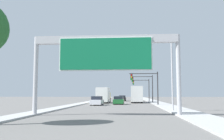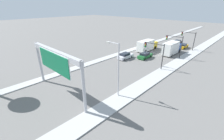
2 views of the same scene
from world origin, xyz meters
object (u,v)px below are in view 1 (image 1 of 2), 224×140
Objects in this scene: car_far_left at (119,100)px; truck_box_primary at (137,94)px; traffic_light_near_intersection at (148,82)px; car_mid_left at (136,99)px; sign_gantry at (105,52)px; street_lamp_right at (169,67)px; car_far_center at (122,98)px; traffic_light_far_intersection at (143,86)px; traffic_light_mid_block at (145,84)px; car_near_right at (97,101)px; truck_box_secondary at (104,95)px.

car_far_left is 8.90m from truck_box_primary.
car_mid_left is at bearing 94.38° from traffic_light_near_intersection.
truck_box_primary is 1.45× the size of traffic_light_near_intersection.
sign_gantry is 8.92m from street_lamp_right.
car_far_left is 0.55× the size of street_lamp_right.
traffic_light_near_intersection is at bearing -78.48° from car_far_center.
street_lamp_right is (1.22, -34.14, 1.13)m from traffic_light_far_intersection.
sign_gantry is 30.64m from traffic_light_mid_block.
traffic_light_mid_block is (8.75, 9.74, 3.23)m from car_near_right.
car_far_center is at bearing 135.94° from traffic_light_far_intersection.
car_near_right is at bearing -120.27° from truck_box_primary.
sign_gantry is at bearing -97.55° from traffic_light_far_intersection.
truck_box_secondary is at bearing 96.50° from sign_gantry.
car_far_left is 0.56× the size of truck_box_primary.
traffic_light_far_intersection is at bearing 46.95° from truck_box_secondary.
car_far_center is 0.83× the size of traffic_light_far_intersection.
car_far_center reaches higher than car_mid_left.
street_lamp_right is (1.30, -24.14, 0.97)m from traffic_light_mid_block.
car_far_left is 0.54× the size of truck_box_secondary.
truck_box_secondary is at bearing -166.32° from truck_box_primary.
traffic_light_mid_block is at bearing -70.90° from car_far_center.
car_far_left is 0.81× the size of traffic_light_near_intersection.
car_far_left is 0.82× the size of traffic_light_far_intersection.
traffic_light_mid_block is (8.75, -0.56, 2.31)m from truck_box_secondary.
truck_box_secondary is at bearing 129.25° from traffic_light_near_intersection.
sign_gantry reaches higher than traffic_light_near_intersection.
street_lamp_right is (1.42, -14.14, 1.06)m from traffic_light_near_intersection.
truck_box_secondary is 1.51× the size of traffic_light_far_intersection.
truck_box_primary is (3.50, 8.11, 1.08)m from car_far_left.
car_near_right is 5.23m from car_far_left.
truck_box_secondary is 1.01× the size of street_lamp_right.
traffic_light_far_intersection is at bearing -44.06° from car_far_center.
car_mid_left is at bearing 94.92° from street_lamp_right.
truck_box_primary is at bearing 13.68° from truck_box_secondary.
truck_box_primary is at bearing -103.23° from traffic_light_far_intersection.
truck_box_secondary is at bearing 118.65° from car_far_left.
car_near_right is at bearing 178.24° from traffic_light_near_intersection.
traffic_light_near_intersection is (5.12, -4.15, 3.16)m from car_far_left.
car_near_right is 1.03× the size of car_far_left.
car_far_center is 13.40m from truck_box_primary.
car_far_left is 7.36m from truck_box_secondary.
traffic_light_mid_block is (1.75, -11.22, 3.26)m from car_mid_left.
car_far_center is 0.80× the size of traffic_light_mid_block.
truck_box_secondary is (-3.50, 30.70, -4.10)m from sign_gantry.
traffic_light_mid_block reaches higher than car_mid_left.
truck_box_primary is (7.00, 12.00, 1.06)m from car_near_right.
car_far_center is (-3.50, 3.93, 0.01)m from car_mid_left.
traffic_light_near_intersection reaches higher than car_near_right.
street_lamp_right is (3.05, -26.40, 3.13)m from truck_box_primary.
sign_gantry is 2.90× the size of car_mid_left.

